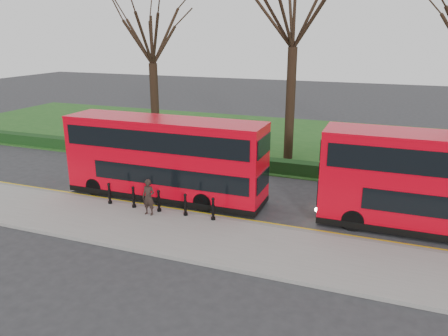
% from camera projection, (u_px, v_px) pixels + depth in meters
% --- Properties ---
extents(ground, '(120.00, 120.00, 0.00)m').
position_uv_depth(ground, '(201.00, 208.00, 21.08)').
color(ground, '#28282B').
rests_on(ground, ground).
extents(pavement, '(60.00, 4.00, 0.15)m').
position_uv_depth(pavement, '(172.00, 232.00, 18.38)').
color(pavement, gray).
rests_on(pavement, ground).
extents(kerb, '(60.00, 0.25, 0.16)m').
position_uv_depth(kerb, '(192.00, 214.00, 20.16)').
color(kerb, slate).
rests_on(kerb, ground).
extents(grass_verge, '(60.00, 18.00, 0.06)m').
position_uv_depth(grass_verge, '(277.00, 140.00, 34.45)').
color(grass_verge, '#1D4C19').
rests_on(grass_verge, ground).
extents(hedge, '(60.00, 0.90, 0.80)m').
position_uv_depth(hedge, '(245.00, 163.00, 27.03)').
color(hedge, black).
rests_on(hedge, ground).
extents(yellow_line_outer, '(60.00, 0.10, 0.01)m').
position_uv_depth(yellow_line_outer, '(195.00, 213.00, 20.45)').
color(yellow_line_outer, yellow).
rests_on(yellow_line_outer, ground).
extents(yellow_line_inner, '(60.00, 0.10, 0.01)m').
position_uv_depth(yellow_line_inner, '(196.00, 212.00, 20.63)').
color(yellow_line_inner, yellow).
rests_on(yellow_line_inner, ground).
extents(tree_left, '(7.02, 7.02, 10.98)m').
position_uv_depth(tree_left, '(151.00, 35.00, 30.35)').
color(tree_left, black).
rests_on(tree_left, ground).
extents(tree_mid, '(8.45, 8.45, 13.20)m').
position_uv_depth(tree_mid, '(295.00, 7.00, 26.47)').
color(tree_mid, black).
rests_on(tree_mid, ground).
extents(bollard_row, '(5.58, 0.15, 1.00)m').
position_uv_depth(bollard_row, '(159.00, 201.00, 20.19)').
color(bollard_row, black).
rests_on(bollard_row, pavement).
extents(bus_lead, '(10.27, 2.36, 4.08)m').
position_uv_depth(bus_lead, '(165.00, 159.00, 21.86)').
color(bus_lead, red).
rests_on(bus_lead, ground).
extents(pedestrian, '(0.61, 0.40, 1.67)m').
position_uv_depth(pedestrian, '(149.00, 197.00, 19.75)').
color(pedestrian, black).
rests_on(pedestrian, pavement).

